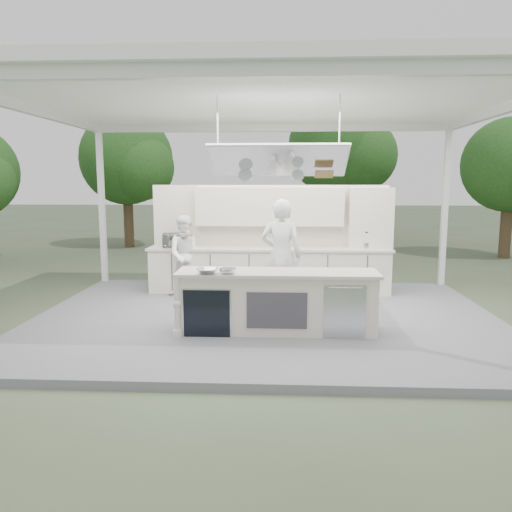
# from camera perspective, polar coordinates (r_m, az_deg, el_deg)

# --- Properties ---
(ground) EXTENTS (90.00, 90.00, 0.00)m
(ground) POSITION_cam_1_polar(r_m,az_deg,el_deg) (8.81, 1.15, -7.56)
(ground) COLOR #48563B
(ground) RESTS_ON ground
(stage_deck) EXTENTS (8.00, 6.00, 0.12)m
(stage_deck) POSITION_cam_1_polar(r_m,az_deg,el_deg) (8.80, 1.15, -7.19)
(stage_deck) COLOR slate
(stage_deck) RESTS_ON ground
(tent) EXTENTS (8.20, 6.20, 3.86)m
(tent) POSITION_cam_1_polar(r_m,az_deg,el_deg) (8.56, 1.24, 17.05)
(tent) COLOR white
(tent) RESTS_ON ground
(demo_island) EXTENTS (3.10, 0.79, 0.95)m
(demo_island) POSITION_cam_1_polar(r_m,az_deg,el_deg) (7.78, 2.26, -5.20)
(demo_island) COLOR beige
(demo_island) RESTS_ON stage_deck
(back_counter) EXTENTS (5.08, 0.72, 0.95)m
(back_counter) POSITION_cam_1_polar(r_m,az_deg,el_deg) (10.53, 1.49, -1.58)
(back_counter) COLOR beige
(back_counter) RESTS_ON stage_deck
(back_wall_unit) EXTENTS (5.05, 0.48, 2.25)m
(back_wall_unit) POSITION_cam_1_polar(r_m,az_deg,el_deg) (10.62, 3.95, 3.80)
(back_wall_unit) COLOR beige
(back_wall_unit) RESTS_ON stage_deck
(tree_cluster) EXTENTS (19.55, 9.40, 5.85)m
(tree_cluster) POSITION_cam_1_polar(r_m,az_deg,el_deg) (18.27, 1.67, 11.13)
(tree_cluster) COLOR brown
(tree_cluster) RESTS_ON ground
(head_chef) EXTENTS (0.81, 0.60, 2.03)m
(head_chef) POSITION_cam_1_polar(r_m,az_deg,el_deg) (8.91, 2.90, 0.06)
(head_chef) COLOR silver
(head_chef) RESTS_ON stage_deck
(sous_chef) EXTENTS (0.91, 0.78, 1.64)m
(sous_chef) POSITION_cam_1_polar(r_m,az_deg,el_deg) (10.31, -7.92, 0.06)
(sous_chef) COLOR white
(sous_chef) RESTS_ON stage_deck
(toaster_oven) EXTENTS (0.58, 0.44, 0.29)m
(toaster_oven) POSITION_cam_1_polar(r_m,az_deg,el_deg) (10.66, -9.23, 1.78)
(toaster_oven) COLOR #BABCC1
(toaster_oven) RESTS_ON back_counter
(bowl_large) EXTENTS (0.33, 0.33, 0.08)m
(bowl_large) POSITION_cam_1_polar(r_m,az_deg,el_deg) (7.52, -5.58, -1.71)
(bowl_large) COLOR #B0B2B7
(bowl_large) RESTS_ON demo_island
(bowl_small) EXTENTS (0.30, 0.30, 0.08)m
(bowl_small) POSITION_cam_1_polar(r_m,az_deg,el_deg) (7.48, -3.24, -1.73)
(bowl_small) COLOR silver
(bowl_small) RESTS_ON demo_island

